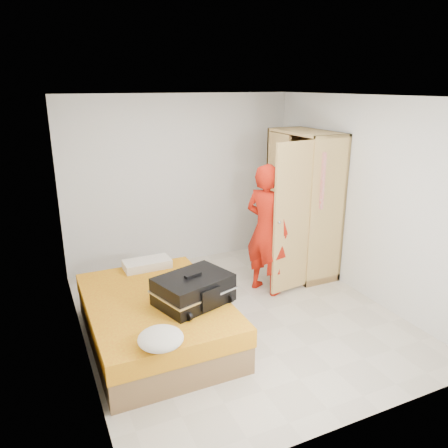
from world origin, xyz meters
name	(u,v)px	position (x,y,z in m)	size (l,w,h in m)	color
room	(239,215)	(0.00, 0.00, 1.30)	(4.00, 4.02, 2.60)	beige
bed	(156,319)	(-1.05, -0.08, 0.25)	(1.42, 2.02, 0.50)	brown
wardrobe	(302,208)	(1.45, 0.85, 1.00)	(1.17, 1.26, 2.10)	tan
person	(266,230)	(0.65, 0.49, 0.88)	(0.64, 0.42, 1.76)	red
suitcase	(194,290)	(-0.70, -0.33, 0.65)	(0.90, 0.76, 0.33)	black
round_cushion	(161,338)	(-1.25, -0.98, 0.58)	(0.41, 0.41, 0.16)	white
pillow	(147,264)	(-0.91, 0.77, 0.55)	(0.58, 0.30, 0.11)	white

